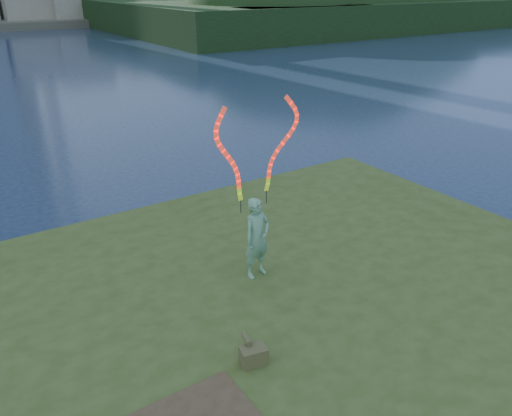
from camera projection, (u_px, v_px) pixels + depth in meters
ground at (209, 341)px, 10.37m from camera, size 320.00×320.00×0.00m
grassy_knoll at (273, 399)px, 8.49m from camera, size 20.00×18.00×0.80m
wooded_hill at (346, 22)px, 85.64m from camera, size 78.00×50.00×63.00m
woman_with_ribbons at (256, 218)px, 10.67m from camera, size 2.11×0.59×4.21m
canvas_bag at (253, 354)px, 8.58m from camera, size 0.50×0.57×0.43m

